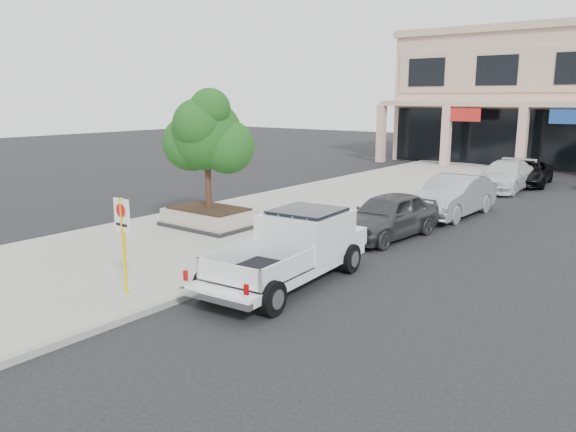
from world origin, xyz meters
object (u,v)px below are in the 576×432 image
object	(u,v)px
curb_car_d	(527,173)
curb_car_c	(505,176)
pickup_truck	(285,250)
no_parking_sign	(123,233)
planter	(209,217)
curb_car_a	(388,215)
planter_tree	(213,135)
curb_car_b	(453,196)

from	to	relation	value
curb_car_d	curb_car_c	bearing A→B (deg)	-104.87
pickup_truck	curb_car_d	bearing A→B (deg)	85.16
curb_car_c	curb_car_d	distance (m)	2.63
no_parking_sign	curb_car_d	bearing A→B (deg)	84.35
planter	pickup_truck	bearing A→B (deg)	-27.58
no_parking_sign	curb_car_d	size ratio (longest dim) A/B	0.48
pickup_truck	curb_car_a	size ratio (longest dim) A/B	1.26
planter_tree	curb_car_c	bearing A→B (deg)	70.46
curb_car_a	curb_car_d	world-z (taller)	curb_car_a
curb_car_a	curb_car_b	size ratio (longest dim) A/B	0.92
no_parking_sign	pickup_truck	xyz separation A→B (m)	(2.29, 3.18, -0.73)
planter	planter_tree	distance (m)	2.95
planter_tree	planter	bearing A→B (deg)	-131.03
curb_car_d	curb_car_b	bearing A→B (deg)	-96.26
curb_car_a	planter	bearing A→B (deg)	-147.12
curb_car_a	curb_car_c	size ratio (longest dim) A/B	0.88
planter	planter_tree	bearing A→B (deg)	48.97
planter_tree	no_parking_sign	distance (m)	7.51
pickup_truck	curb_car_d	xyz separation A→B (m)	(0.14, 21.33, -0.24)
planter_tree	pickup_truck	bearing A→B (deg)	-29.30
curb_car_c	no_parking_sign	bearing A→B (deg)	-95.54
curb_car_a	curb_car_b	distance (m)	4.82
no_parking_sign	curb_car_d	world-z (taller)	no_parking_sign
pickup_truck	curb_car_b	xyz separation A→B (m)	(0.10, 10.82, -0.09)
planter_tree	curb_car_b	distance (m)	9.93
curb_car_c	planter_tree	bearing A→B (deg)	-109.80
pickup_truck	planter	bearing A→B (deg)	147.95
curb_car_b	pickup_truck	bearing A→B (deg)	-88.04
pickup_truck	curb_car_b	size ratio (longest dim) A/B	1.16
planter_tree	curb_car_c	distance (m)	16.66
planter	planter_tree	xyz separation A→B (m)	(0.13, 0.15, 2.94)
pickup_truck	curb_car_d	size ratio (longest dim) A/B	1.21
curb_car_b	curb_car_d	world-z (taller)	curb_car_b
no_parking_sign	curb_car_a	distance (m)	9.45
planter_tree	no_parking_sign	world-z (taller)	planter_tree
planter_tree	curb_car_b	size ratio (longest dim) A/B	0.81
pickup_truck	curb_car_c	world-z (taller)	pickup_truck
planter	planter_tree	world-z (taller)	planter_tree
curb_car_c	curb_car_d	world-z (taller)	curb_car_c
curb_car_a	no_parking_sign	bearing A→B (deg)	-97.06
curb_car_d	no_parking_sign	bearing A→B (deg)	-101.70
planter	curb_car_d	bearing A→B (deg)	71.70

